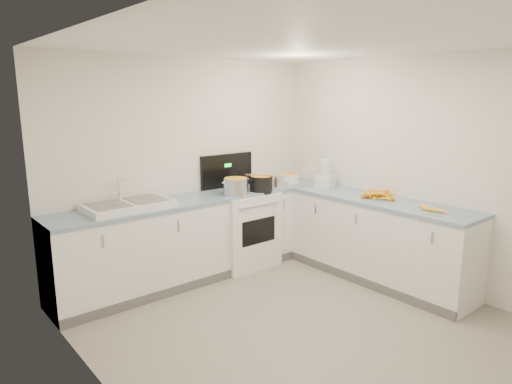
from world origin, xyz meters
TOP-DOWN VIEW (x-y plane):
  - floor at (0.00, 0.00)m, footprint 3.50×4.00m
  - ceiling at (0.00, 0.00)m, footprint 3.50×4.00m
  - wall_back at (0.00, 2.00)m, footprint 3.50×0.00m
  - wall_left at (-1.75, 0.00)m, footprint 0.00×4.00m
  - wall_right at (1.75, 0.00)m, footprint 0.00×4.00m
  - counter_back at (0.00, 1.70)m, footprint 3.50×0.62m
  - counter_right at (1.45, 0.30)m, footprint 0.62×2.20m
  - stove at (0.55, 1.69)m, footprint 0.76×0.65m
  - sink at (-0.90, 1.70)m, footprint 0.86×0.52m
  - steel_pot at (0.35, 1.53)m, footprint 0.36×0.36m
  - black_pot at (0.73, 1.52)m, footprint 0.35×0.35m
  - wooden_spoon at (0.73, 1.52)m, footprint 0.24×0.31m
  - mixing_bowl at (1.35, 1.68)m, footprint 0.29×0.29m
  - extract_bottle at (1.02, 1.57)m, footprint 0.04×0.04m
  - spice_jar at (1.11, 1.46)m, footprint 0.04×0.04m
  - food_processor at (1.50, 1.17)m, footprint 0.21×0.24m
  - carrot_pile at (1.51, 0.39)m, footprint 0.41×0.45m
  - peeled_carrots at (1.40, -0.37)m, footprint 0.12×0.36m
  - peelings at (-1.08, 1.69)m, footprint 0.23×0.20m

SIDE VIEW (x-z plane):
  - floor at x=0.00m, z-range 0.00..0.00m
  - counter_back at x=0.00m, z-range 0.00..0.94m
  - counter_right at x=1.45m, z-range 0.00..0.94m
  - stove at x=0.55m, z-range -0.21..1.15m
  - peeled_carrots at x=1.40m, z-range 0.94..0.98m
  - carrot_pile at x=1.51m, z-range 0.93..1.02m
  - sink at x=-0.90m, z-range 0.82..1.13m
  - spice_jar at x=1.11m, z-range 0.94..1.02m
  - extract_bottle at x=1.02m, z-range 0.94..1.05m
  - mixing_bowl at x=1.35m, z-range 0.94..1.06m
  - peelings at x=-1.08m, z-range 1.01..1.02m
  - black_pot at x=0.73m, z-range 0.92..1.12m
  - steel_pot at x=0.35m, z-range 0.92..1.13m
  - food_processor at x=1.50m, z-range 0.92..1.27m
  - wooden_spoon at x=0.73m, z-range 1.12..1.14m
  - wall_back at x=0.00m, z-range 0.00..2.50m
  - wall_left at x=-1.75m, z-range 0.00..2.50m
  - wall_right at x=1.75m, z-range 0.00..2.50m
  - ceiling at x=0.00m, z-range 2.50..2.50m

